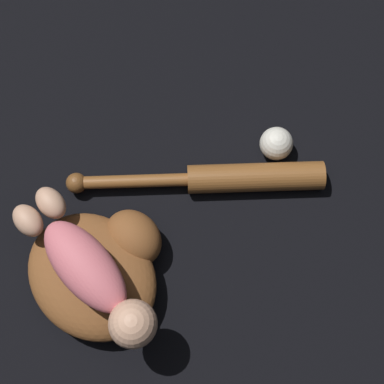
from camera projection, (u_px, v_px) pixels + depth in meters
ground_plane at (98, 301)px, 1.32m from camera, size 6.00×6.00×0.00m
baseball_glove at (99, 269)px, 1.29m from camera, size 0.35×0.34×0.10m
baby_figure at (91, 273)px, 1.20m from camera, size 0.37×0.23×0.09m
baseball_bat at (228, 178)px, 1.38m from camera, size 0.51×0.28×0.06m
baseball at (276, 144)px, 1.40m from camera, size 0.07×0.07×0.07m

